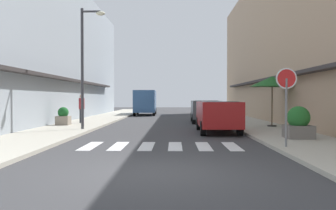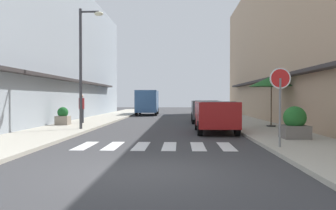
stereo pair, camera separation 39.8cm
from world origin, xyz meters
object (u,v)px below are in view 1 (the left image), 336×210
at_px(round_street_sign, 286,87).
at_px(pedestrian_walking_near, 82,108).
at_px(parked_car_mid, 205,109).
at_px(planter_corner, 298,123).
at_px(street_lamp, 86,56).
at_px(parked_car_near, 218,113).
at_px(cafe_umbrella, 272,82).
at_px(planter_midblock, 63,117).
at_px(delivery_van, 145,100).

relative_size(round_street_sign, pedestrian_walking_near, 1.40).
bearing_deg(round_street_sign, parked_car_mid, 96.42).
distance_m(parked_car_mid, planter_corner, 10.46).
relative_size(street_lamp, pedestrian_walking_near, 3.37).
height_order(parked_car_near, planter_corner, parked_car_near).
xyz_separation_m(parked_car_near, planter_corner, (2.62, -3.32, -0.25)).
relative_size(parked_car_near, pedestrian_walking_near, 2.44).
height_order(street_lamp, planter_corner, street_lamp).
height_order(planter_corner, pedestrian_walking_near, pedestrian_walking_near).
xyz_separation_m(street_lamp, cafe_umbrella, (9.50, 1.79, -1.16)).
bearing_deg(planter_midblock, pedestrian_walking_near, 69.54).
relative_size(delivery_van, street_lamp, 0.93).
bearing_deg(pedestrian_walking_near, street_lamp, -81.41).
relative_size(parked_car_mid, street_lamp, 0.67).
bearing_deg(planter_corner, street_lamp, 156.50).
xyz_separation_m(parked_car_mid, delivery_van, (-4.82, 10.93, 0.49)).
relative_size(street_lamp, planter_corner, 4.88).
height_order(round_street_sign, cafe_umbrella, cafe_umbrella).
bearing_deg(street_lamp, pedestrian_walking_near, 107.20).
relative_size(parked_car_near, parked_car_mid, 1.07).
bearing_deg(parked_car_near, delivery_van, 105.20).
distance_m(parked_car_mid, pedestrian_walking_near, 7.90).
bearing_deg(parked_car_near, street_lamp, 174.80).
xyz_separation_m(delivery_van, planter_corner, (7.43, -21.05, -0.74)).
bearing_deg(parked_car_near, planter_midblock, 158.92).
distance_m(planter_corner, planter_midblock, 12.68).
xyz_separation_m(parked_car_near, cafe_umbrella, (3.17, 2.37, 1.58)).
xyz_separation_m(parked_car_near, street_lamp, (-6.33, 0.58, 2.74)).
distance_m(parked_car_near, street_lamp, 6.92).
bearing_deg(cafe_umbrella, parked_car_mid, 125.51).
bearing_deg(pedestrian_walking_near, round_street_sign, -57.96).
relative_size(parked_car_near, round_street_sign, 1.74).
relative_size(cafe_umbrella, planter_midblock, 2.66).
bearing_deg(pedestrian_walking_near, delivery_van, 68.99).
distance_m(round_street_sign, planter_midblock, 13.22).
bearing_deg(cafe_umbrella, delivery_van, 117.45).
bearing_deg(round_street_sign, planter_midblock, 137.37).
bearing_deg(parked_car_mid, parked_car_near, -90.00).
height_order(parked_car_mid, cafe_umbrella, cafe_umbrella).
bearing_deg(delivery_van, planter_midblock, -103.34).
bearing_deg(planter_midblock, planter_corner, -30.86).
bearing_deg(cafe_umbrella, pedestrian_walking_near, 167.16).
bearing_deg(planter_corner, cafe_umbrella, 84.47).
bearing_deg(cafe_umbrella, planter_corner, -95.53).
xyz_separation_m(street_lamp, planter_corner, (8.95, -3.89, -2.99)).
bearing_deg(street_lamp, planter_corner, -23.50).
xyz_separation_m(round_street_sign, planter_midblock, (-9.67, 8.91, -1.40)).
xyz_separation_m(delivery_van, pedestrian_walking_near, (-2.84, -12.90, -0.37)).
bearing_deg(street_lamp, planter_midblock, 126.48).
relative_size(round_street_sign, planter_midblock, 2.42).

